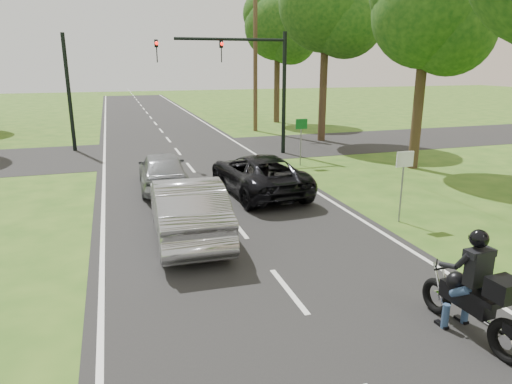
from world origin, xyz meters
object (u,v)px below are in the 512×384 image
sign_white (404,169)px  sign_green (301,131)px  utility_pole_far (255,54)px  silver_suv (163,170)px  motorcycle_rider (476,297)px  traffic_signal (249,71)px  silver_sedan (187,208)px  dark_suv (258,174)px

sign_white → sign_green: size_ratio=1.00×
utility_pole_far → silver_suv: bearing=-120.4°
sign_white → sign_green: 8.00m
motorcycle_rider → silver_suv: size_ratio=0.55×
traffic_signal → sign_white: size_ratio=3.00×
sign_white → motorcycle_rider: bearing=-112.9°
utility_pole_far → sign_white: 19.39m
motorcycle_rider → silver_sedan: motorcycle_rider is taller
traffic_signal → utility_pole_far: (2.86, 8.00, 0.95)m
silver_suv → sign_green: bearing=-158.7°
motorcycle_rider → dark_suv: bearing=90.6°
motorcycle_rider → traffic_signal: bearing=82.9°
sign_white → traffic_signal: bearing=97.0°
dark_suv → silver_suv: silver_suv is taller
silver_sedan → silver_suv: size_ratio=1.19×
motorcycle_rider → sign_white: 5.97m
utility_pole_far → sign_green: (-1.30, -11.02, -3.49)m
traffic_signal → silver_sedan: bearing=-115.0°
dark_suv → traffic_signal: 7.80m
motorcycle_rider → sign_green: bearing=75.6°
traffic_signal → motorcycle_rider: bearing=-93.3°
motorcycle_rider → traffic_signal: (0.94, 16.47, 3.36)m
sign_white → sign_green: same height
silver_suv → utility_pole_far: utility_pole_far is taller
sign_green → sign_white: bearing=-91.4°
silver_sedan → sign_white: 6.27m
motorcycle_rider → sign_green: 13.71m
silver_suv → sign_white: bearing=139.5°
silver_sedan → sign_green: bearing=-129.1°
motorcycle_rider → dark_suv: 9.69m
motorcycle_rider → traffic_signal: size_ratio=0.36×
silver_suv → sign_white: 8.56m
silver_sedan → utility_pole_far: utility_pole_far is taller
utility_pole_far → sign_white: (-1.50, -19.02, -3.49)m
utility_pole_far → sign_green: utility_pole_far is taller
silver_suv → traffic_signal: bearing=-130.8°
dark_suv → sign_white: sign_white is taller
silver_suv → utility_pole_far: size_ratio=0.42×
motorcycle_rider → dark_suv: size_ratio=0.45×
motorcycle_rider → utility_pole_far: size_ratio=0.23×
utility_pole_far → motorcycle_rider: bearing=-98.8°
motorcycle_rider → sign_green: (2.50, 13.45, 0.82)m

